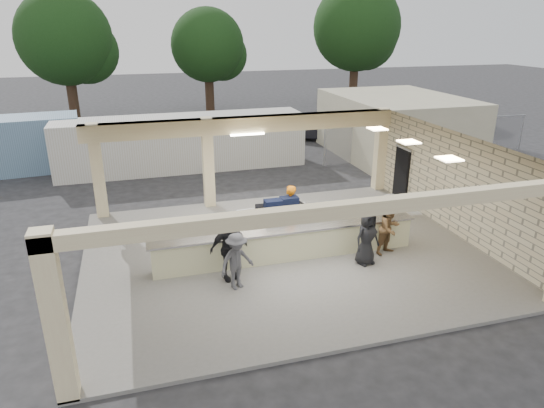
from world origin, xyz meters
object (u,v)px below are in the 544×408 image
object	(u,v)px
car_white_a	(369,129)
car_dark	(324,128)
baggage_counter	(287,244)
passenger_b	(229,248)
baggage_handler	(289,211)
container_white	(183,143)
luggage_cart	(278,218)
passenger_c	(237,261)
passenger_a	(390,229)
passenger_d	(367,238)
drum_fan	(390,206)
car_white_b	(385,124)

from	to	relation	value
car_white_a	car_dark	distance (m)	2.78
baggage_counter	passenger_b	xyz separation A→B (m)	(-1.92, -0.72, 0.46)
baggage_handler	container_white	size ratio (longest dim) A/B	0.15
luggage_cart	passenger_c	bearing A→B (deg)	-128.90
passenger_a	car_dark	xyz separation A→B (m)	(3.98, 15.34, -0.18)
passenger_c	luggage_cart	bearing A→B (deg)	29.70
passenger_b	car_dark	distance (m)	17.99
baggage_counter	luggage_cart	size ratio (longest dim) A/B	3.27
passenger_d	car_white_a	bearing A→B (deg)	48.58
luggage_cart	drum_fan	bearing A→B (deg)	6.17
baggage_handler	container_white	world-z (taller)	container_white
passenger_c	car_white_b	bearing A→B (deg)	26.79
car_white_b	passenger_a	bearing A→B (deg)	173.55
car_white_a	car_dark	size ratio (longest dim) A/B	1.17
luggage_cart	car_white_b	bearing A→B (deg)	47.64
car_white_a	container_white	xyz separation A→B (m)	(-11.54, -2.75, 0.54)
drum_fan	container_white	bearing A→B (deg)	152.36
luggage_cart	container_white	xyz separation A→B (m)	(-1.97, 9.68, 0.42)
baggage_handler	passenger_a	distance (m)	3.30
passenger_a	passenger_b	world-z (taller)	passenger_b
car_white_b	baggage_handler	bearing A→B (deg)	162.56
passenger_b	car_dark	world-z (taller)	passenger_b
car_white_b	container_white	xyz separation A→B (m)	(-13.08, -3.72, 0.52)
passenger_a	passenger_d	world-z (taller)	passenger_d
car_dark	container_white	xyz separation A→B (m)	(-8.96, -3.79, 0.55)
car_white_a	car_white_b	world-z (taller)	car_white_b
luggage_cart	container_white	bearing A→B (deg)	98.83
passenger_a	car_white_b	world-z (taller)	passenger_a
passenger_b	passenger_c	size ratio (longest dim) A/B	1.18
drum_fan	baggage_handler	size ratio (longest dim) A/B	0.51
car_dark	luggage_cart	bearing A→B (deg)	-174.03
container_white	passenger_c	bearing A→B (deg)	-90.42
car_white_a	passenger_b	bearing A→B (deg)	123.51
luggage_cart	passenger_d	world-z (taller)	passenger_d
luggage_cart	container_white	distance (m)	9.88
passenger_b	container_white	distance (m)	11.78
passenger_a	car_white_b	bearing A→B (deg)	41.23
passenger_a	baggage_counter	bearing A→B (deg)	150.07
baggage_handler	passenger_c	distance (m)	3.73
drum_fan	passenger_b	xyz separation A→B (m)	(-6.53, -2.80, 0.46)
baggage_counter	passenger_d	distance (m)	2.36
drum_fan	passenger_a	bearing A→B (deg)	-93.37
baggage_counter	container_white	bearing A→B (deg)	99.53
baggage_handler	passenger_d	world-z (taller)	baggage_handler
passenger_d	container_white	size ratio (longest dim) A/B	0.14
passenger_a	container_white	world-z (taller)	container_white
luggage_cart	passenger_a	bearing A→B (deg)	-34.72
car_dark	baggage_counter	bearing A→B (deg)	-172.18
baggage_counter	container_white	xyz separation A→B (m)	(-1.86, 11.05, 0.70)
baggage_counter	baggage_handler	bearing A→B (deg)	70.18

